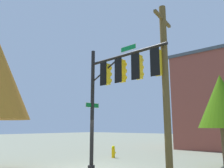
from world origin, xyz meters
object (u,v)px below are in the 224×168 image
tree_mid (222,102)px  utility_pole (166,85)px  fire_hydrant (113,152)px  signal_pole_assembly (119,79)px

tree_mid → utility_pole: bearing=-99.2°
utility_pole → fire_hydrant: bearing=146.8°
signal_pole_assembly → utility_pole: (2.42, 0.09, -0.59)m
fire_hydrant → utility_pole: bearing=-33.2°
signal_pole_assembly → fire_hydrant: 6.97m
signal_pole_assembly → tree_mid: bearing=58.5°
signal_pole_assembly → tree_mid: signal_pole_assembly is taller
signal_pole_assembly → fire_hydrant: (-3.85, 4.19, -4.03)m
tree_mid → fire_hydrant: bearing=-170.9°
signal_pole_assembly → tree_mid: 6.31m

